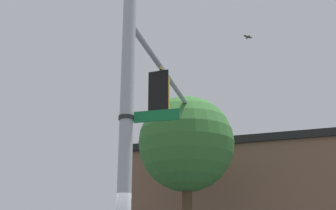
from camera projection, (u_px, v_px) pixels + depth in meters
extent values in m
cylinder|color=#ADB2B7|center=(125.00, 148.00, 8.63)|extent=(0.27, 0.27, 6.72)
cylinder|color=#ADB2B7|center=(168.00, 77.00, 12.42)|extent=(0.95, 6.37, 0.15)
cylinder|color=black|center=(161.00, 73.00, 11.70)|extent=(0.08, 0.08, 0.18)
cube|color=gold|center=(161.00, 96.00, 11.51)|extent=(0.36, 0.30, 1.05)
sphere|color=#590F0F|center=(164.00, 85.00, 11.79)|extent=(0.22, 0.22, 0.22)
cube|color=gold|center=(164.00, 82.00, 11.84)|extent=(0.24, 0.20, 0.03)
sphere|color=yellow|center=(164.00, 98.00, 11.68)|extent=(0.22, 0.22, 0.22)
cube|color=gold|center=(164.00, 95.00, 11.72)|extent=(0.24, 0.20, 0.03)
sphere|color=#0F4C19|center=(164.00, 111.00, 11.57)|extent=(0.22, 0.22, 0.22)
cube|color=gold|center=(164.00, 107.00, 11.61)|extent=(0.24, 0.20, 0.03)
cube|color=black|center=(158.00, 94.00, 11.36)|extent=(0.54, 0.03, 1.22)
cylinder|color=black|center=(188.00, 111.00, 14.74)|extent=(0.08, 0.08, 0.18)
cube|color=gold|center=(189.00, 129.00, 14.54)|extent=(0.36, 0.30, 1.05)
sphere|color=#590F0F|center=(190.00, 120.00, 14.82)|extent=(0.22, 0.22, 0.22)
cube|color=gold|center=(190.00, 118.00, 14.87)|extent=(0.24, 0.20, 0.03)
sphere|color=yellow|center=(190.00, 131.00, 14.71)|extent=(0.22, 0.22, 0.22)
cube|color=gold|center=(191.00, 128.00, 14.76)|extent=(0.24, 0.20, 0.03)
sphere|color=#0F4C19|center=(191.00, 141.00, 14.60)|extent=(0.22, 0.22, 0.22)
cube|color=gold|center=(191.00, 138.00, 14.65)|extent=(0.24, 0.20, 0.03)
cube|color=black|center=(187.00, 128.00, 14.39)|extent=(0.54, 0.03, 1.22)
cube|color=#147238|center=(157.00, 116.00, 8.67)|extent=(0.91, 0.14, 0.22)
cube|color=white|center=(157.00, 116.00, 8.68)|extent=(0.90, 0.12, 0.04)
cylinder|color=#262626|center=(126.00, 118.00, 8.82)|extent=(0.31, 0.31, 0.08)
ellipsoid|color=#4C4742|center=(248.00, 37.00, 17.25)|extent=(0.25, 0.24, 0.08)
cube|color=#4C4742|center=(248.00, 37.00, 17.26)|extent=(0.27, 0.29, 0.02)
cube|color=#4C4742|center=(248.00, 37.00, 17.25)|extent=(0.27, 0.28, 0.06)
cube|color=black|center=(238.00, 155.00, 20.46)|extent=(9.08, 6.36, 0.30)
sphere|color=#387533|center=(186.00, 144.00, 15.15)|extent=(3.20, 3.20, 3.20)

